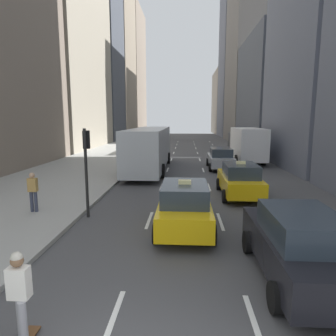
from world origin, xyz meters
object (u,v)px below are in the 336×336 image
(box_truck, at_px, (246,144))
(city_bus, at_px, (149,147))
(taxi_second, at_px, (185,206))
(sedan_silver_behind, at_px, (298,245))
(pedestrian_mid_block, at_px, (33,190))
(traffic_light_pole, at_px, (86,158))
(skateboarder, at_px, (20,294))
(taxi_lead, at_px, (240,180))
(sedan_black_near, at_px, (221,158))

(box_truck, bearing_deg, city_bus, -148.34)
(taxi_second, height_order, box_truck, box_truck)
(box_truck, bearing_deg, sedan_silver_behind, -97.55)
(box_truck, height_order, pedestrian_mid_block, box_truck)
(taxi_second, xyz_separation_m, box_truck, (5.60, 17.85, 0.83))
(sedan_silver_behind, bearing_deg, traffic_light_pole, 146.03)
(box_truck, relative_size, skateboarder, 4.81)
(taxi_lead, relative_size, taxi_second, 1.00)
(city_bus, bearing_deg, sedan_black_near, 8.72)
(taxi_second, height_order, skateboarder, taxi_second)
(taxi_lead, distance_m, skateboarder, 12.05)
(sedan_black_near, height_order, city_bus, city_bus)
(sedan_silver_behind, height_order, traffic_light_pole, traffic_light_pole)
(city_bus, bearing_deg, taxi_lead, -54.27)
(sedan_black_near, height_order, box_truck, box_truck)
(pedestrian_mid_block, bearing_deg, skateboarder, -64.09)
(skateboarder, bearing_deg, taxi_second, 64.07)
(taxi_second, height_order, sedan_black_near, taxi_second)
(taxi_lead, distance_m, sedan_silver_behind, 8.14)
(city_bus, height_order, traffic_light_pole, traffic_light_pole)
(traffic_light_pole, bearing_deg, skateboarder, -80.91)
(city_bus, bearing_deg, box_truck, 31.66)
(pedestrian_mid_block, bearing_deg, sedan_silver_behind, -26.69)
(pedestrian_mid_block, distance_m, traffic_light_pole, 2.67)
(box_truck, relative_size, pedestrian_mid_block, 5.09)
(sedan_silver_behind, distance_m, traffic_light_pole, 8.27)
(box_truck, xyz_separation_m, traffic_light_pole, (-9.55, -16.58, 0.70))
(taxi_lead, xyz_separation_m, taxi_second, (-2.80, -4.86, 0.00))
(skateboarder, bearing_deg, city_bus, 89.98)
(taxi_lead, height_order, sedan_silver_behind, taxi_lead)
(sedan_black_near, xyz_separation_m, pedestrian_mid_block, (-9.05, -12.25, 0.20))
(skateboarder, height_order, pedestrian_mid_block, pedestrian_mid_block)
(city_bus, distance_m, skateboarder, 18.48)
(sedan_black_near, xyz_separation_m, traffic_light_pole, (-6.75, -12.26, 1.54))
(skateboarder, relative_size, pedestrian_mid_block, 1.06)
(sedan_black_near, xyz_separation_m, city_bus, (-5.61, -0.86, 0.92))
(city_bus, xyz_separation_m, skateboarder, (-0.01, -18.46, -0.82))
(taxi_second, xyz_separation_m, skateboarder, (-2.82, -5.80, 0.08))
(taxi_second, distance_m, sedan_silver_behind, 4.31)
(taxi_lead, xyz_separation_m, pedestrian_mid_block, (-9.05, -3.59, 0.19))
(city_bus, height_order, box_truck, city_bus)
(traffic_light_pole, bearing_deg, city_bus, 84.30)
(taxi_lead, distance_m, city_bus, 9.65)
(taxi_lead, xyz_separation_m, city_bus, (-5.61, 7.80, 0.91))
(taxi_second, xyz_separation_m, pedestrian_mid_block, (-6.25, 1.27, 0.19))
(skateboarder, bearing_deg, box_truck, 70.40)
(sedan_silver_behind, bearing_deg, sedan_black_near, 90.00)
(sedan_silver_behind, height_order, box_truck, box_truck)
(taxi_lead, height_order, skateboarder, taxi_lead)
(sedan_black_near, height_order, sedan_silver_behind, sedan_silver_behind)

